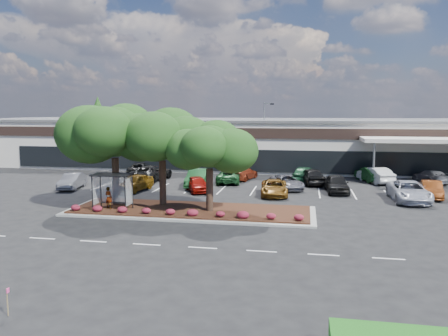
% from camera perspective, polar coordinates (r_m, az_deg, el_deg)
% --- Properties ---
extents(ground, '(160.00, 160.00, 0.00)m').
position_cam_1_polar(ground, '(27.98, -2.51, -7.81)').
color(ground, black).
rests_on(ground, ground).
extents(retail_store, '(80.40, 25.20, 6.25)m').
position_cam_1_polar(retail_store, '(60.64, 4.79, 3.46)').
color(retail_store, beige).
rests_on(retail_store, ground).
extents(landscape_island, '(18.00, 6.00, 0.26)m').
position_cam_1_polar(landscape_island, '(32.18, -4.39, -5.56)').
color(landscape_island, '#969691').
rests_on(landscape_island, ground).
extents(lane_markings, '(33.12, 20.06, 0.01)m').
position_cam_1_polar(lane_markings, '(37.96, 0.84, -3.72)').
color(lane_markings, silver).
rests_on(lane_markings, ground).
extents(shrub_row, '(17.00, 0.80, 0.50)m').
position_cam_1_polar(shrub_row, '(30.12, -5.42, -5.73)').
color(shrub_row, maroon).
rests_on(shrub_row, landscape_island).
extents(bus_shelter, '(2.75, 1.55, 2.59)m').
position_cam_1_polar(bus_shelter, '(32.65, -14.28, -1.69)').
color(bus_shelter, black).
rests_on(bus_shelter, landscape_island).
extents(island_tree_west, '(7.20, 7.20, 7.89)m').
position_cam_1_polar(island_tree_west, '(34.02, -14.05, 1.91)').
color(island_tree_west, '#16360F').
rests_on(island_tree_west, landscape_island).
extents(island_tree_mid, '(6.60, 6.60, 7.32)m').
position_cam_1_polar(island_tree_mid, '(33.41, -8.07, 1.47)').
color(island_tree_mid, '#16360F').
rests_on(island_tree_mid, landscape_island).
extents(island_tree_east, '(5.80, 5.80, 6.50)m').
position_cam_1_polar(island_tree_east, '(30.95, -1.91, 0.31)').
color(island_tree_east, '#16360F').
rests_on(island_tree_east, landscape_island).
extents(conifer_north_west, '(4.40, 4.40, 10.00)m').
position_cam_1_polar(conifer_north_west, '(80.84, -16.08, 5.50)').
color(conifer_north_west, '#16360F').
rests_on(conifer_north_west, ground).
extents(person_waiting, '(0.68, 0.55, 1.62)m').
position_cam_1_polar(person_waiting, '(33.06, -14.83, -3.77)').
color(person_waiting, '#594C47').
rests_on(person_waiting, landscape_island).
extents(light_pole, '(1.43, 0.61, 8.42)m').
position_cam_1_polar(light_pole, '(54.65, 5.35, 3.58)').
color(light_pole, '#969691').
rests_on(light_pole, ground).
extents(survey_stake, '(0.07, 0.14, 1.06)m').
position_cam_1_polar(survey_stake, '(18.15, -26.42, -14.97)').
color(survey_stake, '#987F4F').
rests_on(survey_stake, ground).
extents(car_0, '(2.30, 4.61, 1.45)m').
position_cam_1_polar(car_0, '(44.04, -19.23, -1.63)').
color(car_0, '#5B5C63').
rests_on(car_0, ground).
extents(car_1, '(2.57, 4.73, 1.53)m').
position_cam_1_polar(car_1, '(41.27, -11.52, -1.89)').
color(car_1, '#69440A').
rests_on(car_1, ground).
extents(car_2, '(3.23, 4.45, 1.41)m').
position_cam_1_polar(car_2, '(40.14, -3.51, -2.10)').
color(car_2, maroon).
rests_on(car_2, ground).
extents(car_3, '(2.14, 5.31, 1.72)m').
position_cam_1_polar(car_3, '(42.70, -3.42, -1.31)').
color(car_3, '#1F5729').
rests_on(car_3, ground).
extents(car_4, '(2.67, 5.10, 1.37)m').
position_cam_1_polar(car_4, '(38.48, 6.57, -2.58)').
color(car_4, brown).
rests_on(car_4, ground).
extents(car_5, '(3.88, 5.27, 1.33)m').
position_cam_1_polar(car_5, '(41.72, 8.19, -1.85)').
color(car_5, '#5A5961').
rests_on(car_5, ground).
extents(car_6, '(2.23, 4.84, 1.61)m').
position_cam_1_polar(car_6, '(40.87, 14.50, -2.01)').
color(car_6, black).
rests_on(car_6, ground).
extents(car_7, '(2.80, 5.96, 1.65)m').
position_cam_1_polar(car_7, '(38.89, 23.02, -2.82)').
color(car_7, '#B3B5C1').
rests_on(car_7, ground).
extents(car_8, '(2.21, 4.57, 1.44)m').
position_cam_1_polar(car_8, '(41.21, 25.49, -2.55)').
color(car_8, '#6C2F0F').
rests_on(car_8, ground).
extents(car_9, '(3.42, 5.54, 1.43)m').
position_cam_1_polar(car_9, '(51.66, -10.91, -0.06)').
color(car_9, black).
rests_on(car_9, ground).
extents(car_10, '(3.49, 6.12, 1.61)m').
position_cam_1_polar(car_10, '(47.28, -9.42, -0.61)').
color(car_10, black).
rests_on(car_10, ground).
extents(car_11, '(2.71, 5.20, 1.40)m').
position_cam_1_polar(car_11, '(45.01, 0.69, -1.05)').
color(car_11, '#1C4E25').
rests_on(car_11, ground).
extents(car_12, '(3.11, 5.23, 1.42)m').
position_cam_1_polar(car_12, '(47.05, 2.48, -0.67)').
color(car_12, maroon).
rests_on(car_12, ground).
extents(car_13, '(3.09, 5.24, 1.67)m').
position_cam_1_polar(car_13, '(44.88, 11.33, -1.04)').
color(car_13, black).
rests_on(car_13, ground).
extents(car_14, '(2.92, 5.11, 1.64)m').
position_cam_1_polar(car_14, '(46.67, 10.46, -0.72)').
color(car_14, '#1B4C2B').
rests_on(car_14, ground).
extents(car_15, '(2.80, 4.87, 1.52)m').
position_cam_1_polar(car_15, '(48.44, 18.47, -0.76)').
color(car_15, '#164119').
rests_on(car_15, ground).
extents(car_16, '(3.40, 5.21, 1.62)m').
position_cam_1_polar(car_16, '(47.60, 19.16, -0.86)').
color(car_16, white).
rests_on(car_16, ground).
extents(car_17, '(3.21, 5.01, 1.35)m').
position_cam_1_polar(car_17, '(49.71, 25.37, -0.99)').
color(car_17, slate).
rests_on(car_17, ground).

